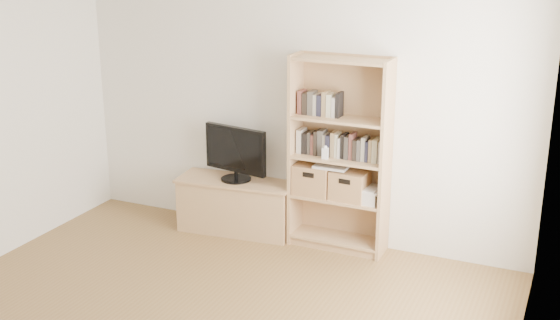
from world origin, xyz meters
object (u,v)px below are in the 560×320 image
Objects in this scene: basket_right at (350,185)px; laptop at (332,166)px; baby_monitor at (325,153)px; basket_left at (314,179)px; bookshelf at (339,155)px; tv_stand at (237,206)px; television at (236,153)px.

laptop reaches higher than basket_right.
baby_monitor is 0.34m from basket_left.
baby_monitor is 0.32× the size of basket_right.
bookshelf is 5.58× the size of basket_right.
basket_left is at bearing -178.81° from bookshelf.
tv_stand is 3.62× the size of laptop.
tv_stand is 1.16m from baby_monitor.
basket_left reaches higher than tv_stand.
laptop is at bearing -3.27° from basket_left.
tv_stand is 0.55m from television.
laptop is at bearing 63.95° from baby_monitor.
basket_left is (0.80, 0.05, -0.16)m from television.
bookshelf is 1.05m from television.
baby_monitor is 0.17m from laptop.
bookshelf is 0.13m from laptop.
basket_left is at bearing -2.45° from tv_stand.
tv_stand is 1.12m from laptop.
television reaches higher than basket_left.
baby_monitor is 0.38m from basket_right.
laptop is at bearing -165.37° from bookshelf.
television is 0.98m from laptop.
bookshelf is (1.04, 0.05, 0.65)m from tv_stand.
tv_stand is 0.62× the size of bookshelf.
baby_monitor is (0.94, -0.05, 0.13)m from television.
laptop is (-0.07, -0.02, -0.11)m from bookshelf.
basket_right is 0.24m from laptop.
laptop is (0.98, 0.03, -0.01)m from television.
laptop is (0.98, 0.03, 0.54)m from tv_stand.
tv_stand is 10.73× the size of baby_monitor.
tv_stand is 1.23m from bookshelf.
baby_monitor is at bearing -153.37° from basket_right.
baby_monitor is at bearing -33.55° from basket_left.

